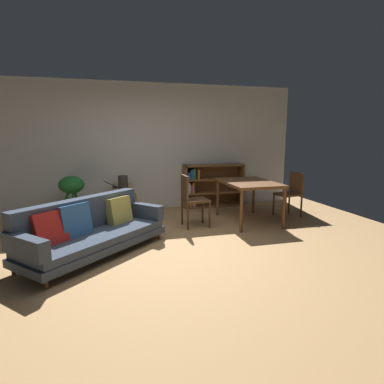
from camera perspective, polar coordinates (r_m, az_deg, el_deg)
ground_plane at (r=4.55m, az=-4.40°, el=-10.34°), size 8.16×8.16×0.00m
back_wall_panel at (r=6.94m, az=-8.66°, el=8.08°), size 6.80×0.10×2.70m
fabric_couch at (r=4.51m, az=-17.96°, el=-6.48°), size 2.03×1.96×0.74m
media_console at (r=6.15m, az=-12.31°, el=-2.15°), size 0.38×1.35×0.62m
open_laptop at (r=6.21m, az=-13.49°, el=1.22°), size 0.46×0.40×0.11m
desk_speaker at (r=5.79m, az=-12.43°, el=1.66°), size 0.17×0.17×0.26m
potted_floor_plant at (r=6.42m, az=-21.03°, el=0.29°), size 0.47×0.51×0.84m
dining_table at (r=5.88m, az=10.28°, el=1.16°), size 0.88×1.28×0.76m
dining_chair_near at (r=6.54m, az=17.54°, el=0.04°), size 0.50×0.45×0.87m
dining_chair_far at (r=5.48m, az=-0.09°, el=-1.05°), size 0.45×0.42×0.92m
bookshelf at (r=7.13m, az=3.15°, el=1.22°), size 1.38×0.35×0.96m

